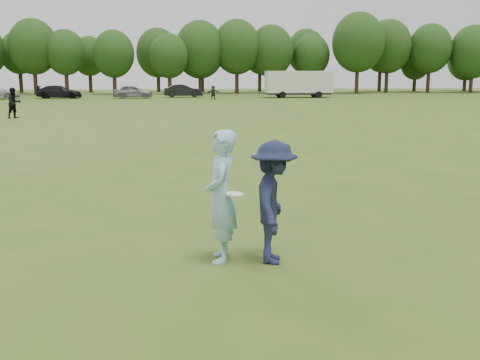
{
  "coord_description": "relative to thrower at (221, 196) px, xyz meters",
  "views": [
    {
      "loc": [
        -0.86,
        -8.69,
        2.88
      ],
      "look_at": [
        0.2,
        0.63,
        1.1
      ],
      "focal_mm": 42.0,
      "sensor_mm": 36.0,
      "label": 1
    }
  ],
  "objects": [
    {
      "name": "thrower",
      "position": [
        0.0,
        0.0,
        0.0
      ],
      "size": [
        0.56,
        0.79,
        2.05
      ],
      "primitive_type": "imported",
      "rotation": [
        0.0,
        0.0,
        -1.66
      ],
      "color": "#94C9E5",
      "rests_on": "ground"
    },
    {
      "name": "car_d",
      "position": [
        -14.29,
        60.44,
        -0.27
      ],
      "size": [
        5.29,
        2.34,
        1.51
      ],
      "primitive_type": "imported",
      "rotation": [
        0.0,
        0.0,
        1.53
      ],
      "color": "black",
      "rests_on": "ground"
    },
    {
      "name": "cargo_trailer",
      "position": [
        14.26,
        59.37,
        0.75
      ],
      "size": [
        9.0,
        2.75,
        3.2
      ],
      "color": "white",
      "rests_on": "ground"
    },
    {
      "name": "player_far_a",
      "position": [
        -11.13,
        29.91,
        -0.03
      ],
      "size": [
        1.21,
        1.22,
        1.99
      ],
      "primitive_type": "imported",
      "rotation": [
        0.0,
        0.0,
        0.83
      ],
      "color": "black",
      "rests_on": "ground"
    },
    {
      "name": "defender",
      "position": [
        0.8,
        -0.15,
        -0.08
      ],
      "size": [
        0.96,
        1.35,
        1.9
      ],
      "primitive_type": "imported",
      "rotation": [
        0.0,
        0.0,
        1.35
      ],
      "color": "#1B213D",
      "rests_on": "ground"
    },
    {
      "name": "field_cone",
      "position": [
        20.73,
        43.69,
        -0.88
      ],
      "size": [
        0.28,
        0.28,
        0.3
      ],
      "primitive_type": "cone",
      "color": "#E35B0B",
      "rests_on": "ground"
    },
    {
      "name": "ground",
      "position": [
        0.19,
        0.29,
        -1.03
      ],
      "size": [
        200.0,
        200.0,
        0.0
      ],
      "primitive_type": "plane",
      "color": "#375718",
      "rests_on": "ground"
    },
    {
      "name": "car_e",
      "position": [
        -5.64,
        59.62,
        -0.25
      ],
      "size": [
        4.67,
        2.07,
        1.56
      ],
      "primitive_type": "imported",
      "rotation": [
        0.0,
        0.0,
        1.62
      ],
      "color": "gray",
      "rests_on": "ground"
    },
    {
      "name": "treeline",
      "position": [
        3.0,
        77.19,
        5.23
      ],
      "size": [
        130.35,
        18.39,
        11.74
      ],
      "color": "#332114",
      "rests_on": "ground"
    },
    {
      "name": "player_far_d",
      "position": [
        3.56,
        55.06,
        -0.23
      ],
      "size": [
        1.54,
        0.78,
        1.59
      ],
      "primitive_type": "imported",
      "rotation": [
        0.0,
        0.0,
        0.22
      ],
      "color": "#292929",
      "rests_on": "ground"
    },
    {
      "name": "car_f",
      "position": [
        0.32,
        61.77,
        -0.24
      ],
      "size": [
        4.84,
        1.83,
        1.58
      ],
      "primitive_type": "imported",
      "rotation": [
        0.0,
        0.0,
        1.6
      ],
      "color": "black",
      "rests_on": "ground"
    },
    {
      "name": "disc_in_play",
      "position": [
        0.19,
        -0.2,
        0.07
      ],
      "size": [
        0.3,
        0.3,
        0.06
      ],
      "color": "white",
      "rests_on": "ground"
    }
  ]
}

